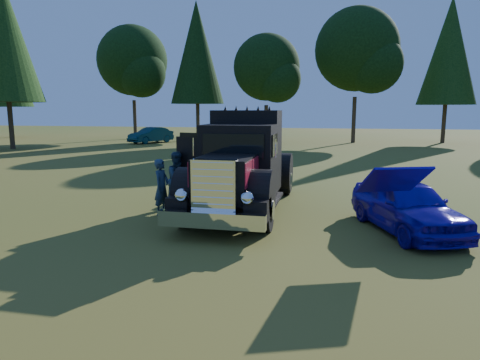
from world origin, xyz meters
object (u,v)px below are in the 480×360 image
(hotrod_coupe, at_px, (407,205))
(spectator_near, at_px, (162,187))
(spectator_far, at_px, (178,180))
(distant_teal_car, at_px, (151,135))
(diamond_t_truck, at_px, (241,169))

(hotrod_coupe, height_order, spectator_near, hotrod_coupe)
(hotrod_coupe, distance_m, spectator_far, 6.60)
(spectator_near, distance_m, spectator_far, 0.94)
(hotrod_coupe, xyz_separation_m, distant_teal_car, (-17.90, 25.38, 0.04))
(diamond_t_truck, relative_size, distant_teal_car, 1.66)
(spectator_far, distance_m, distant_teal_car, 26.64)
(spectator_far, bearing_deg, distant_teal_car, 57.07)
(diamond_t_truck, relative_size, spectator_far, 4.09)
(spectator_near, xyz_separation_m, spectator_far, (0.18, 0.93, 0.06))
(spectator_near, bearing_deg, diamond_t_truck, -59.58)
(diamond_t_truck, bearing_deg, distant_teal_car, 119.17)
(diamond_t_truck, distance_m, spectator_near, 2.40)
(diamond_t_truck, bearing_deg, spectator_far, -178.90)
(hotrod_coupe, xyz_separation_m, spectator_near, (-6.64, 0.40, 0.14))
(hotrod_coupe, height_order, distant_teal_car, hotrod_coupe)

